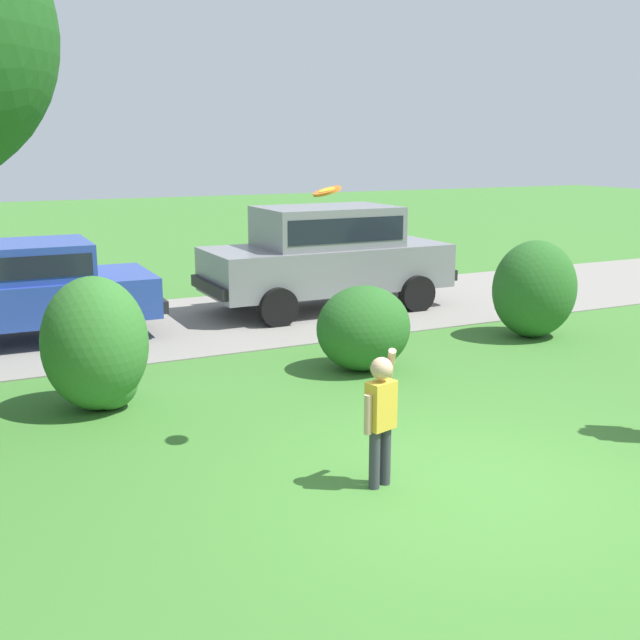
{
  "coord_description": "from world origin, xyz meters",
  "views": [
    {
      "loc": [
        -4.09,
        -5.31,
        3.03
      ],
      "look_at": [
        -0.37,
        2.32,
        1.1
      ],
      "focal_mm": 43.46,
      "sensor_mm": 36.0,
      "label": 1
    }
  ],
  "objects_px": {
    "parked_sedan": "(20,288)",
    "child_thrower": "(381,411)",
    "frisbee": "(327,191)",
    "parked_suv": "(327,252)"
  },
  "relations": [
    {
      "from": "parked_sedan",
      "to": "child_thrower",
      "type": "height_order",
      "value": "parked_sedan"
    },
    {
      "from": "parked_sedan",
      "to": "frisbee",
      "type": "height_order",
      "value": "frisbee"
    },
    {
      "from": "parked_sedan",
      "to": "frisbee",
      "type": "distance_m",
      "value": 6.67
    },
    {
      "from": "parked_sedan",
      "to": "parked_suv",
      "type": "height_order",
      "value": "parked_suv"
    },
    {
      "from": "parked_suv",
      "to": "frisbee",
      "type": "distance_m",
      "value": 7.0
    },
    {
      "from": "parked_suv",
      "to": "child_thrower",
      "type": "xyz_separation_m",
      "value": [
        -3.01,
        -7.14,
        -0.36
      ]
    },
    {
      "from": "parked_sedan",
      "to": "frisbee",
      "type": "xyz_separation_m",
      "value": [
        2.33,
        -6.01,
        1.75
      ]
    },
    {
      "from": "parked_sedan",
      "to": "parked_suv",
      "type": "xyz_separation_m",
      "value": [
        5.37,
        0.11,
        0.23
      ]
    },
    {
      "from": "parked_sedan",
      "to": "parked_suv",
      "type": "bearing_deg",
      "value": 1.22
    },
    {
      "from": "parked_sedan",
      "to": "child_thrower",
      "type": "distance_m",
      "value": 7.41
    }
  ]
}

